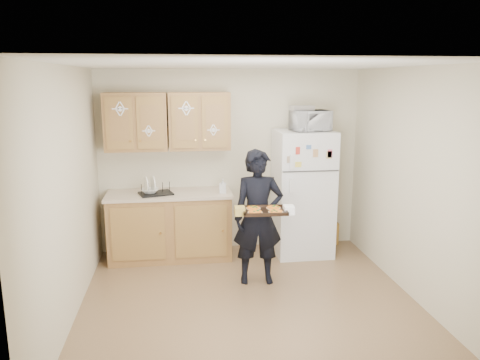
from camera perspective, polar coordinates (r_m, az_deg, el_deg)
The scene contains 23 objects.
floor at distance 5.21m, azimuth 1.21°, elevation -14.82°, with size 3.60×3.60×0.00m, color brown.
ceiling at distance 4.64m, azimuth 1.35°, elevation 13.87°, with size 3.60×3.60×0.00m, color white.
wall_back at distance 6.52m, azimuth -1.19°, elevation 2.33°, with size 3.60×0.04×2.50m, color beige.
wall_front at distance 3.08m, azimuth 6.55°, elevation -9.02°, with size 3.60×0.04×2.50m, color beige.
wall_left at distance 4.84m, azimuth -20.31°, elevation -1.89°, with size 0.04×3.60×2.50m, color beige.
wall_right at distance 5.35m, azimuth 20.68°, elevation -0.63°, with size 0.04×3.60×2.50m, color beige.
refrigerator at distance 6.42m, azimuth 7.66°, elevation -1.57°, with size 0.75×0.70×1.70m, color white.
base_cabinet at distance 6.36m, azimuth -8.49°, elevation -5.65°, with size 1.60×0.60×0.86m, color brown.
countertop at distance 6.24m, azimuth -8.62°, elevation -1.72°, with size 1.64×0.64×0.04m, color beige.
upper_cab_left at distance 6.24m, azimuth -12.58°, elevation 6.93°, with size 0.80×0.33×0.75m, color brown.
upper_cab_right at distance 6.23m, azimuth -4.98°, elevation 7.16°, with size 0.80×0.33×0.75m, color brown.
cereal_box at distance 6.98m, azimuth 11.08°, elevation -6.47°, with size 0.20×0.07×0.32m, color gold.
person at distance 5.45m, azimuth 2.23°, elevation -4.57°, with size 0.58×0.38×1.59m, color black.
baking_tray at distance 5.13m, azimuth 2.99°, elevation -3.82°, with size 0.48×0.35×0.04m, color black.
pizza_front_left at distance 5.03m, azimuth 1.85°, elevation -3.91°, with size 0.16×0.16×0.02m, color orange.
pizza_front_right at distance 5.06m, azimuth 4.37°, elevation -3.84°, with size 0.16×0.16×0.02m, color orange.
pizza_back_left at distance 5.18m, azimuth 1.64°, elevation -3.42°, with size 0.16×0.16×0.02m, color orange.
pizza_back_right at distance 5.21m, azimuth 4.09°, elevation -3.36°, with size 0.16×0.16×0.02m, color orange.
microwave at distance 6.23m, azimuth 8.56°, elevation 7.17°, with size 0.49×0.33×0.27m, color white.
foil_pan at distance 6.22m, azimuth 7.52°, elevation 8.72°, with size 0.29×0.20×0.06m, color silver.
dish_rack at distance 6.17m, azimuth -10.24°, elevation -0.97°, with size 0.41×0.31×0.16m, color black.
bowl at distance 6.18m, azimuth -10.93°, elevation -1.29°, with size 0.23×0.23×0.06m, color white.
soap_bottle at distance 6.13m, azimuth -2.12°, elevation -0.73°, with size 0.09×0.09×0.19m, color white.
Camera 1 is at (-0.73, -4.58, 2.36)m, focal length 35.00 mm.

